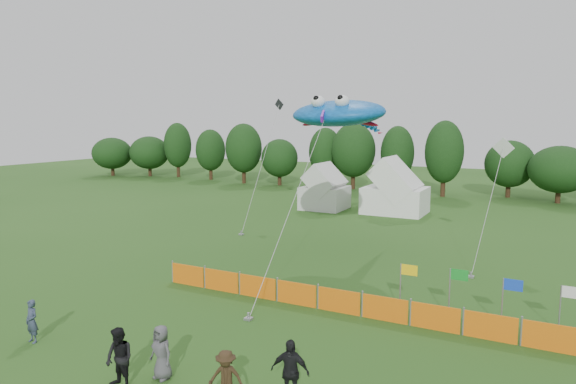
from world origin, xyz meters
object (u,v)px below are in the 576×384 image
at_px(spectator_a, 32,321).
at_px(stingray_kite, 341,114).
at_px(tent_right, 395,192).
at_px(spectator_b, 119,359).
at_px(tent_left, 325,190).
at_px(spectator_c, 226,378).
at_px(spectator_e, 161,352).
at_px(barrier_fence, 339,301).
at_px(spectator_d, 290,372).

height_order(spectator_a, stingray_kite, stingray_kite).
height_order(tent_right, spectator_a, tent_right).
bearing_deg(spectator_b, tent_left, 109.70).
height_order(tent_left, spectator_c, tent_left).
relative_size(spectator_a, spectator_b, 0.84).
xyz_separation_m(spectator_c, stingray_kite, (-3.63, 17.69, 7.66)).
distance_m(spectator_c, stingray_kite, 19.62).
xyz_separation_m(tent_right, spectator_c, (4.33, -32.50, -1.08)).
relative_size(tent_right, spectator_e, 3.08).
height_order(spectator_b, stingray_kite, stingray_kite).
height_order(tent_left, barrier_fence, tent_left).
relative_size(tent_right, spectator_a, 3.34).
xyz_separation_m(tent_right, spectator_b, (0.95, -33.21, -0.95)).
height_order(tent_left, tent_right, tent_right).
height_order(barrier_fence, spectator_c, spectator_c).
height_order(barrier_fence, spectator_d, spectator_d).
distance_m(spectator_a, spectator_d, 10.26).
distance_m(tent_left, stingray_kite, 17.11).
bearing_deg(stingray_kite, spectator_e, -86.83).
relative_size(tent_right, barrier_fence, 0.30).
xyz_separation_m(spectator_d, stingray_kite, (-5.19, 16.77, 7.52)).
relative_size(barrier_fence, spectator_c, 10.96).
xyz_separation_m(barrier_fence, stingray_kite, (-3.78, 9.54, 7.98)).
bearing_deg(tent_left, stingray_kite, -63.21).
bearing_deg(spectator_e, tent_right, 101.86).
bearing_deg(spectator_a, stingray_kite, 80.85).
height_order(barrier_fence, spectator_e, spectator_e).
bearing_deg(spectator_b, tent_right, 98.59).
distance_m(barrier_fence, spectator_e, 8.31).
bearing_deg(spectator_c, spectator_d, 13.73).
height_order(tent_left, spectator_e, tent_left).
relative_size(spectator_a, stingray_kite, 0.08).
xyz_separation_m(spectator_b, spectator_e, (0.71, 1.06, -0.08)).
height_order(tent_right, spectator_c, tent_right).
bearing_deg(spectator_b, spectator_e, 63.12).
bearing_deg(tent_left, spectator_c, -71.34).
height_order(tent_right, spectator_e, tent_right).
bearing_deg(spectator_a, spectator_c, 5.48).
bearing_deg(spectator_e, tent_left, 113.29).
bearing_deg(stingray_kite, spectator_b, -89.22).
bearing_deg(spectator_d, tent_left, 99.82).
bearing_deg(tent_left, tent_right, 6.99).
bearing_deg(tent_right, spectator_a, -97.68).
relative_size(spectator_d, stingray_kite, 0.10).
relative_size(tent_right, spectator_b, 2.82).
height_order(spectator_c, spectator_d, spectator_d).
distance_m(barrier_fence, spectator_a, 11.87).
xyz_separation_m(tent_right, spectator_e, (1.66, -32.15, -1.03)).
distance_m(tent_left, spectator_e, 32.40).
relative_size(spectator_c, stingray_kite, 0.08).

